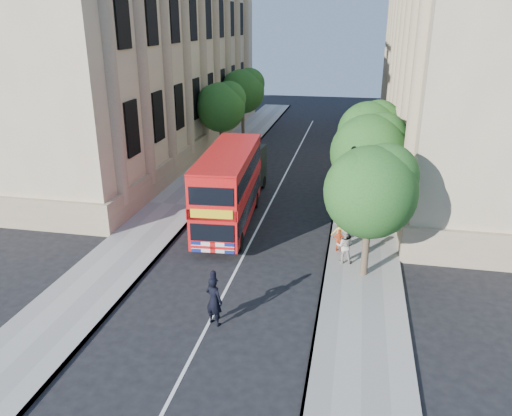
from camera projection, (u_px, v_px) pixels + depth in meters
The scene contains 17 objects.
ground at pixel (223, 296), 20.97m from camera, with size 120.00×120.00×0.00m, color black.
pavement_right at pixel (363, 219), 29.04m from camera, with size 3.50×80.00×0.12m, color gray.
pavement_left at pixel (176, 205), 31.20m from camera, with size 3.50×80.00×0.12m, color gray.
building_right at pixel (482, 47), 37.22m from camera, with size 12.00×38.00×18.00m, color tan.
building_left at pixel (137, 44), 42.38m from camera, with size 12.00×38.00×18.00m, color tan.
tree_right_near at pixel (372, 187), 21.16m from camera, with size 4.00×4.00×6.08m.
tree_right_mid at pixel (371, 149), 26.59m from camera, with size 4.20×4.20×6.37m.
tree_right_far at pixel (369, 129), 32.14m from camera, with size 4.00×4.00×6.15m.
tree_left_far at pixel (221, 104), 40.72m from camera, with size 4.00×4.00×6.30m.
tree_left_back at pixel (243, 89), 47.96m from camera, with size 4.20×4.20×6.65m.
lamp_post at pixel (351, 201), 24.65m from camera, with size 0.32×0.32×5.16m.
double_decker_bus at pixel (229, 186), 27.46m from camera, with size 3.07×9.28×4.22m.
box_van at pixel (242, 174), 32.66m from camera, with size 2.43×5.29×2.96m.
police_constable at pixel (214, 301), 18.74m from camera, with size 0.73×0.48×2.01m, color black.
woman_pedestrian at pixel (344, 246), 23.39m from camera, with size 0.83×0.65×1.70m, color beige.
child_a at pixel (339, 240), 24.64m from camera, with size 0.68×0.28×1.15m, color #ED5C29.
child_b at pixel (339, 232), 25.58m from camera, with size 0.78×0.45×1.20m, color #F6CC54.
Camera 1 is at (5.04, -17.66, 10.88)m, focal length 35.00 mm.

